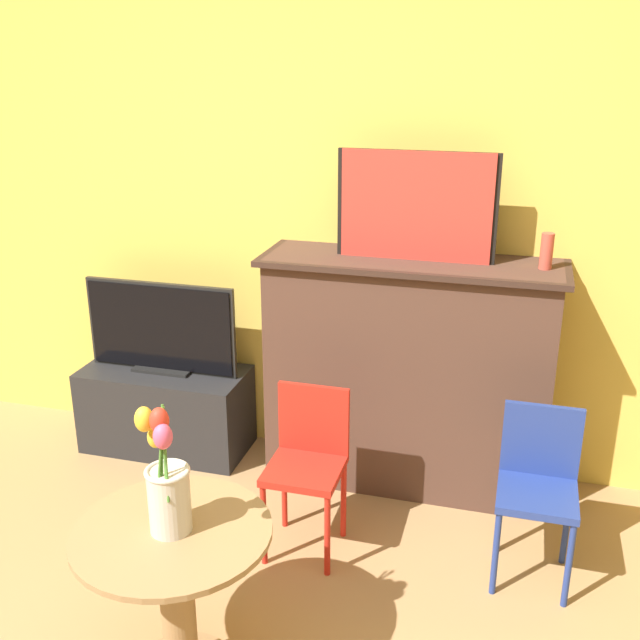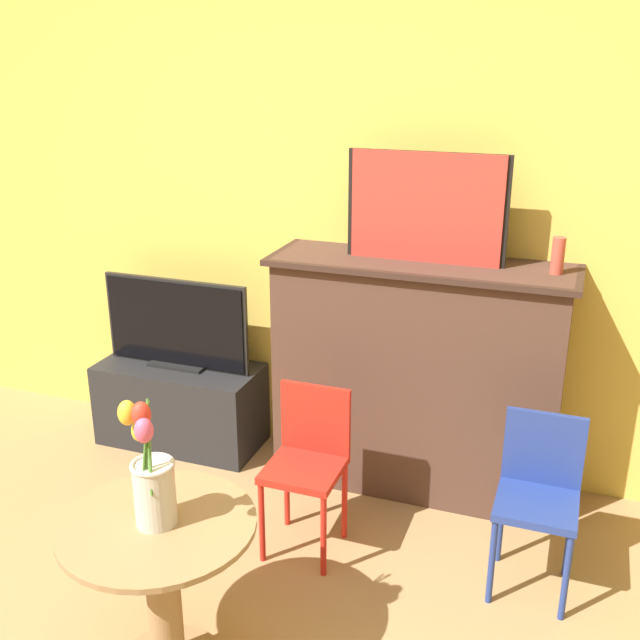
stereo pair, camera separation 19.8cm
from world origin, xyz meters
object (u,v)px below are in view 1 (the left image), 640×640
(chair_blue, at_px, (538,481))
(chair_red, at_px, (308,457))
(tv_monitor, at_px, (161,329))
(painting, at_px, (416,206))
(vase_tulips, at_px, (167,486))

(chair_blue, bearing_deg, chair_red, -175.78)
(tv_monitor, bearing_deg, painting, 0.95)
(chair_red, bearing_deg, vase_tulips, -103.57)
(chair_blue, distance_m, vase_tulips, 1.42)
(vase_tulips, bearing_deg, painting, 70.52)
(painting, distance_m, vase_tulips, 1.59)
(painting, xyz_separation_m, chair_blue, (0.58, -0.53, -0.91))
(painting, height_order, vase_tulips, painting)
(tv_monitor, bearing_deg, chair_red, -32.11)
(painting, xyz_separation_m, vase_tulips, (-0.49, -1.40, -0.59))
(tv_monitor, height_order, chair_blue, tv_monitor)
(painting, relative_size, chair_red, 1.00)
(chair_red, xyz_separation_m, vase_tulips, (-0.19, -0.80, 0.32))
(chair_blue, height_order, vase_tulips, vase_tulips)
(painting, distance_m, chair_blue, 1.20)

